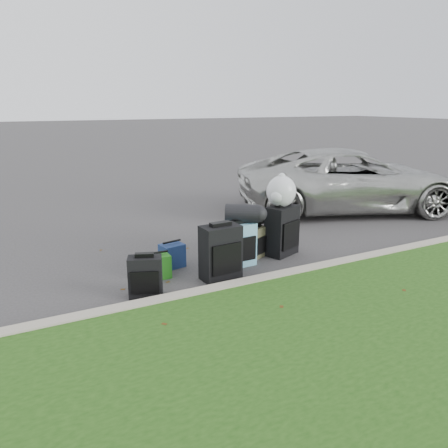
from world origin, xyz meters
name	(u,v)px	position (x,y,z in m)	size (l,w,h in m)	color
ground	(236,261)	(0.00, 0.00, 0.00)	(120.00, 120.00, 0.00)	#383535
curb	(273,280)	(0.00, -1.00, 0.07)	(120.00, 0.18, 0.15)	#9E937F
suv	(350,180)	(3.83, 1.73, 0.68)	(2.25, 4.88, 1.36)	#B7B7B2
suitcase_small_black	(145,277)	(-1.58, -0.55, 0.25)	(0.41, 0.22, 0.51)	black
suitcase_large_black_left	(221,253)	(-0.51, -0.49, 0.37)	(0.52, 0.31, 0.75)	black
suitcase_olive	(255,242)	(0.37, 0.05, 0.24)	(0.34, 0.22, 0.47)	#383824
suitcase_teal	(239,244)	(-0.03, -0.15, 0.32)	(0.45, 0.27, 0.64)	#568EA9
suitcase_large_black_right	(282,230)	(0.80, -0.04, 0.39)	(0.52, 0.31, 0.78)	black
tote_green	(159,266)	(-1.23, -0.06, 0.16)	(0.28, 0.23, 0.32)	#217019
tote_navy	(172,256)	(-0.93, 0.24, 0.17)	(0.32, 0.25, 0.34)	navy
duffel_left	(249,218)	(0.28, 0.12, 0.62)	(0.28, 0.28, 0.53)	black
duffel_right	(242,213)	(0.03, -0.11, 0.77)	(0.27, 0.27, 0.48)	black
trash_bag	(281,191)	(0.77, -0.02, 1.01)	(0.46, 0.46, 0.46)	silver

